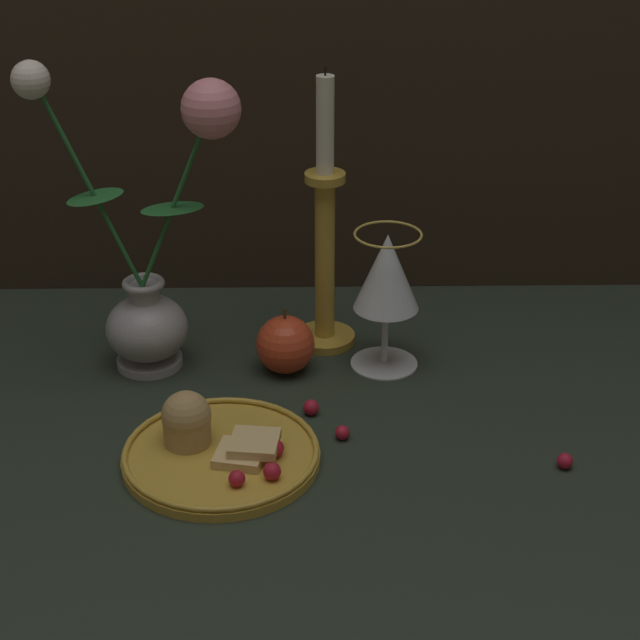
{
  "coord_description": "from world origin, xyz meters",
  "views": [
    {
      "loc": [
        -0.02,
        -0.99,
        0.63
      ],
      "look_at": [
        -0.0,
        0.03,
        0.1
      ],
      "focal_mm": 60.0,
      "sensor_mm": 36.0,
      "label": 1
    }
  ],
  "objects_px": {
    "vase": "(154,267)",
    "apple_beside_vase": "(285,345)",
    "candlestick": "(325,247)",
    "wine_glass": "(387,277)",
    "plate_with_pastries": "(215,447)"
  },
  "relations": [
    {
      "from": "wine_glass",
      "to": "apple_beside_vase",
      "type": "distance_m",
      "value": 0.14
    },
    {
      "from": "vase",
      "to": "candlestick",
      "type": "distance_m",
      "value": 0.2
    },
    {
      "from": "wine_glass",
      "to": "apple_beside_vase",
      "type": "bearing_deg",
      "value": -173.72
    },
    {
      "from": "vase",
      "to": "candlestick",
      "type": "bearing_deg",
      "value": 16.26
    },
    {
      "from": "plate_with_pastries",
      "to": "wine_glass",
      "type": "height_order",
      "value": "wine_glass"
    },
    {
      "from": "vase",
      "to": "apple_beside_vase",
      "type": "relative_size",
      "value": 4.51
    },
    {
      "from": "vase",
      "to": "plate_with_pastries",
      "type": "xyz_separation_m",
      "value": [
        0.08,
        -0.19,
        -0.11
      ]
    },
    {
      "from": "candlestick",
      "to": "apple_beside_vase",
      "type": "distance_m",
      "value": 0.13
    },
    {
      "from": "vase",
      "to": "apple_beside_vase",
      "type": "bearing_deg",
      "value": -5.25
    },
    {
      "from": "wine_glass",
      "to": "candlestick",
      "type": "distance_m",
      "value": 0.09
    },
    {
      "from": "vase",
      "to": "wine_glass",
      "type": "distance_m",
      "value": 0.26
    },
    {
      "from": "apple_beside_vase",
      "to": "candlestick",
      "type": "bearing_deg",
      "value": 56.15
    },
    {
      "from": "wine_glass",
      "to": "apple_beside_vase",
      "type": "relative_size",
      "value": 2.08
    },
    {
      "from": "vase",
      "to": "apple_beside_vase",
      "type": "xyz_separation_m",
      "value": [
        0.15,
        -0.01,
        -0.09
      ]
    },
    {
      "from": "apple_beside_vase",
      "to": "plate_with_pastries",
      "type": "bearing_deg",
      "value": -111.12
    }
  ]
}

